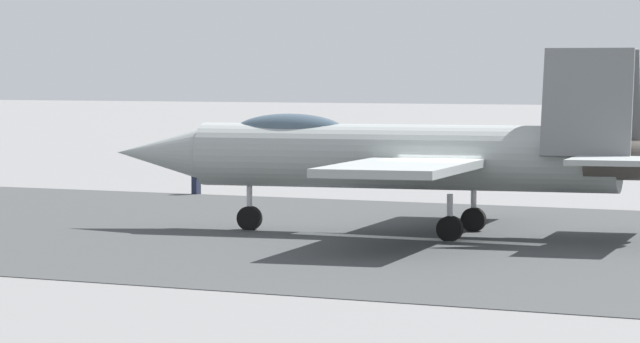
% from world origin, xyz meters
% --- Properties ---
extents(ground_plane, '(400.00, 400.00, 0.00)m').
position_xyz_m(ground_plane, '(0.00, 0.00, 0.00)').
color(ground_plane, slate).
extents(runway_strip, '(240.00, 26.00, 0.02)m').
position_xyz_m(runway_strip, '(-0.02, 0.00, 0.01)').
color(runway_strip, '#3C3E3E').
rests_on(runway_strip, ground).
extents(fighter_jet, '(17.91, 15.17, 5.65)m').
position_xyz_m(fighter_jet, '(1.57, -1.09, 2.45)').
color(fighter_jet, '#969D9B').
rests_on(fighter_jet, ground).
extents(crew_person, '(0.50, 0.56, 1.70)m').
position_xyz_m(crew_person, '(15.99, -13.01, 0.85)').
color(crew_person, '#1E2338').
rests_on(crew_person, ground).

